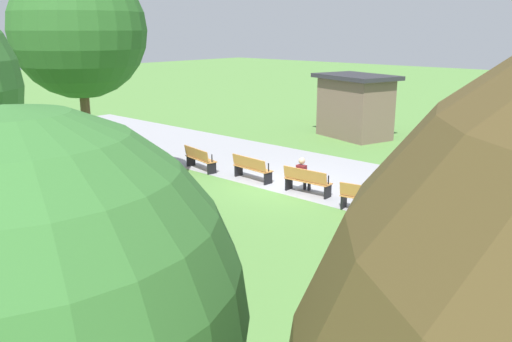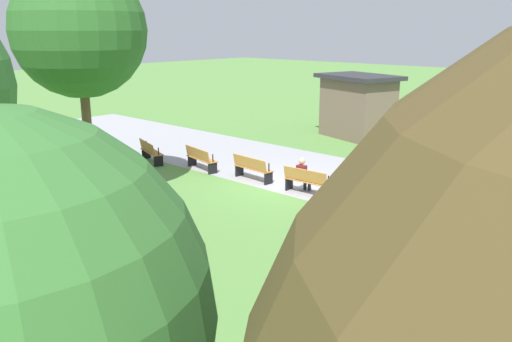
% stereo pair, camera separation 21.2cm
% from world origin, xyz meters
% --- Properties ---
extents(ground_plane, '(120.00, 120.00, 0.00)m').
position_xyz_m(ground_plane, '(0.00, 0.00, 0.00)').
color(ground_plane, '#54843D').
extents(path_paving, '(36.82, 5.69, 0.01)m').
position_xyz_m(path_paving, '(0.00, 2.21, 0.00)').
color(path_paving, '#939399').
rests_on(path_paving, ground).
extents(bench_0, '(1.66, 1.28, 0.89)m').
position_xyz_m(bench_0, '(-10.64, -3.08, 0.47)').
color(bench_0, '#B27538').
rests_on(bench_0, ground).
extents(bench_1, '(1.70, 1.12, 0.89)m').
position_xyz_m(bench_1, '(-8.45, -1.91, 0.47)').
color(bench_1, '#B27538').
rests_on(bench_1, ground).
extents(bench_2, '(1.72, 0.95, 0.89)m').
position_xyz_m(bench_2, '(-6.13, -1.01, 0.47)').
color(bench_2, '#B27538').
rests_on(bench_2, ground).
extents(bench_3, '(1.72, 0.77, 0.89)m').
position_xyz_m(bench_3, '(-3.71, -0.41, 0.47)').
color(bench_3, '#B27538').
rests_on(bench_3, ground).
extents(bench_4, '(1.68, 0.57, 0.89)m').
position_xyz_m(bench_4, '(-1.24, -0.11, 0.47)').
color(bench_4, '#B27538').
rests_on(bench_4, ground).
extents(bench_5, '(1.68, 0.57, 0.89)m').
position_xyz_m(bench_5, '(1.24, -0.11, 0.47)').
color(bench_5, '#B27538').
rests_on(bench_5, ground).
extents(bench_6, '(1.72, 0.77, 0.89)m').
position_xyz_m(bench_6, '(3.71, -0.41, 0.47)').
color(bench_6, '#B27538').
rests_on(bench_6, ground).
extents(bench_7, '(1.72, 0.95, 0.89)m').
position_xyz_m(bench_7, '(6.13, -1.01, 0.47)').
color(bench_7, '#B27538').
rests_on(bench_7, ground).
extents(person_seated, '(0.34, 0.53, 1.20)m').
position_xyz_m(person_seated, '(0.98, 0.02, 0.64)').
color(person_seated, maroon).
rests_on(person_seated, ground).
extents(tree_0, '(2.41, 2.41, 4.98)m').
position_xyz_m(tree_0, '(8.67, -12.65, 3.71)').
color(tree_0, '#4C3828').
rests_on(tree_0, ground).
extents(tree_1, '(4.04, 4.04, 7.30)m').
position_xyz_m(tree_1, '(-3.58, -5.16, 5.26)').
color(tree_1, brown).
rests_on(tree_1, ground).
extents(kiosk, '(4.49, 3.60, 3.13)m').
position_xyz_m(kiosk, '(-2.78, 9.19, 1.60)').
color(kiosk, brown).
rests_on(kiosk, ground).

